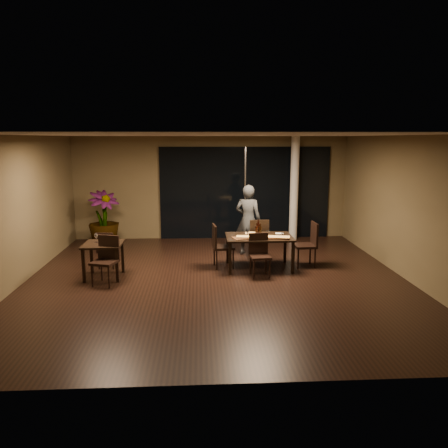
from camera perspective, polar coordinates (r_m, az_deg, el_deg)
The scene contains 33 objects.
ground at distance 9.29m, azimuth -0.95°, elevation -7.28°, with size 8.00×8.00×0.00m, color black.
wall_back at distance 12.95m, azimuth -1.70°, elevation 4.75°, with size 8.00×0.10×3.00m, color brown.
wall_front at distance 4.98m, azimuth 0.88°, elevation -5.56°, with size 8.00×0.10×3.00m, color brown.
wall_left at distance 9.67m, azimuth -25.75°, elevation 1.49°, with size 0.10×8.00×3.00m, color brown.
wall_right at distance 9.95m, azimuth 23.03°, elevation 1.95°, with size 0.10×8.00×3.00m, color brown.
ceiling at distance 8.82m, azimuth -1.02°, elevation 11.69°, with size 8.00×8.00×0.04m, color silver.
window_panel at distance 12.94m, azimuth 2.76°, elevation 4.07°, with size 5.00×0.06×2.70m, color black.
column at distance 12.84m, azimuth 9.15°, elevation 4.57°, with size 0.24×0.24×3.00m, color silver.
main_table at distance 9.96m, azimuth 4.61°, elevation -2.01°, with size 1.50×1.00×0.75m.
side_table at distance 9.62m, azimuth -15.50°, elevation -3.18°, with size 0.80×0.80×0.75m.
chair_main_far at distance 10.73m, azimuth 4.54°, elevation -1.69°, with size 0.47×0.47×1.01m.
chair_main_near at distance 9.49m, azimuth 4.64°, elevation -3.70°, with size 0.46×0.46×0.92m.
chair_main_left at distance 10.01m, azimuth -0.56°, elevation -2.60°, with size 0.51×0.51×1.00m.
chair_main_right at distance 10.29m, azimuth 11.01°, elevation -2.32°, with size 0.49×0.49×1.04m.
chair_side_far at distance 10.30m, azimuth -15.10°, elevation -3.06°, with size 0.43×0.43×0.86m.
chair_side_near at distance 9.24m, azimuth -15.09°, elevation -4.21°, with size 0.58×0.58×0.99m.
diner at distance 11.06m, azimuth 3.17°, elevation 0.51°, with size 0.61×0.41×1.80m, color #2A2C2F.
potted_plant at distance 12.47m, azimuth -15.43°, elevation 0.69°, with size 0.83×0.83×1.53m, color #23521B.
pizza_board_left at distance 9.75m, azimuth 3.01°, elevation -1.79°, with size 0.62×0.31×0.01m, color #472917.
pizza_board_right at distance 9.78m, azimuth 7.11°, elevation -1.81°, with size 0.50×0.25×0.01m, color #462716.
oblong_pizza_left at distance 9.75m, azimuth 3.01°, elevation -1.69°, with size 0.45×0.21×0.02m, color maroon, non-canonical shape.
oblong_pizza_right at distance 9.78m, azimuth 7.12°, elevation -1.72°, with size 0.48×0.23×0.02m, color maroon, non-canonical shape.
round_pizza at distance 10.18m, azimuth 3.63°, elevation -1.24°, with size 0.30×0.30×0.01m, color #B52E14.
bottle_a at distance 9.95m, azimuth 4.32°, elevation -0.68°, with size 0.07×0.07×0.31m, color black, non-canonical shape.
bottle_b at distance 9.96m, azimuth 4.77°, elevation -0.75°, with size 0.06×0.06×0.28m, color black, non-canonical shape.
bottle_c at distance 10.06m, azimuth 4.50°, elevation -0.45°, with size 0.08×0.08×0.34m, color black, non-canonical shape.
tumbler_left at distance 9.98m, azimuth 2.99°, elevation -1.27°, with size 0.08×0.08×0.09m, color white.
tumbler_right at distance 10.12m, azimuth 5.73°, elevation -1.14°, with size 0.07×0.07×0.09m, color white.
napkin_near at distance 9.94m, azimuth 8.04°, elevation -1.63°, with size 0.18×0.10×0.01m, color white.
napkin_far at distance 10.24m, azimuth 7.24°, elevation -1.24°, with size 0.18×0.10×0.01m, color white.
wine_glass_a at distance 9.71m, azimuth -16.36°, elevation -1.77°, with size 0.08×0.08×0.18m, color white, non-canonical shape.
wine_glass_b at distance 9.52m, azimuth -14.98°, elevation -1.96°, with size 0.08×0.08×0.18m, color white, non-canonical shape.
side_napkin at distance 9.39m, azimuth -15.19°, elevation -2.67°, with size 0.18×0.11×0.01m, color silver.
Camera 1 is at (-0.35, -8.81, 2.93)m, focal length 35.00 mm.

